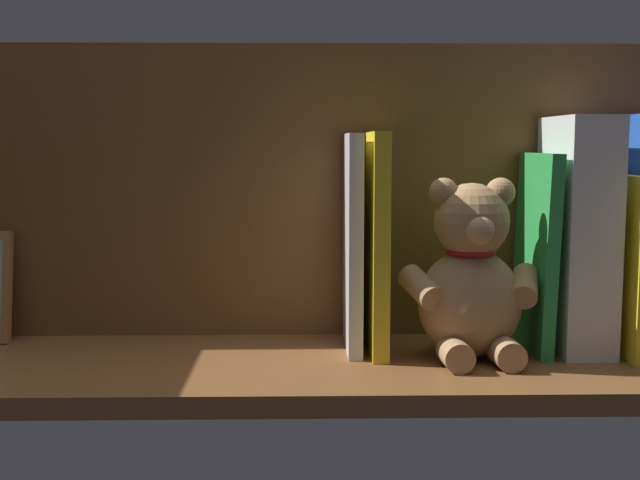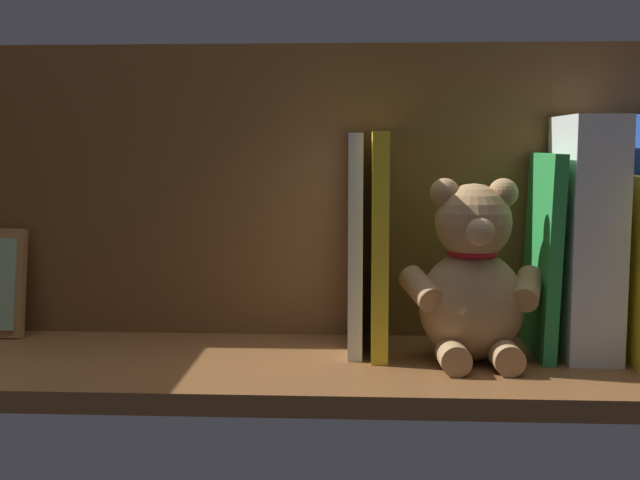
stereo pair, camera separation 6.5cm
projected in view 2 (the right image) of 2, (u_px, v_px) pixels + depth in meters
The scene contains 8 objects.
ground_plane at pixel (320, 367), 90.92cm from camera, with size 106.59×27.93×2.20cm, color brown.
shelf_back_panel at pixel (325, 191), 100.36cm from camera, with size 106.59×1.50×35.28cm, color brown.
book_3 at pixel (629, 266), 90.64cm from camera, with size 1.78×15.48×19.99cm, color yellow.
dictionary_thick_white at pixel (585, 236), 91.40cm from camera, with size 5.74×13.49×26.49cm, color white.
book_4 at pixel (542, 254), 92.05cm from camera, with size 1.46×13.35×22.38cm, color green.
teddy_bear at pixel (472, 281), 88.82cm from camera, with size 16.05×13.02×19.80cm.
book_5 at pixel (379, 242), 92.74cm from camera, with size 1.79×13.61×24.74cm, color yellow.
book_6 at pixel (356, 242), 93.55cm from camera, with size 1.58×12.28×24.58cm, color silver.
Camera 2 is at (-4.70, 88.54, 23.47)cm, focal length 46.28 mm.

